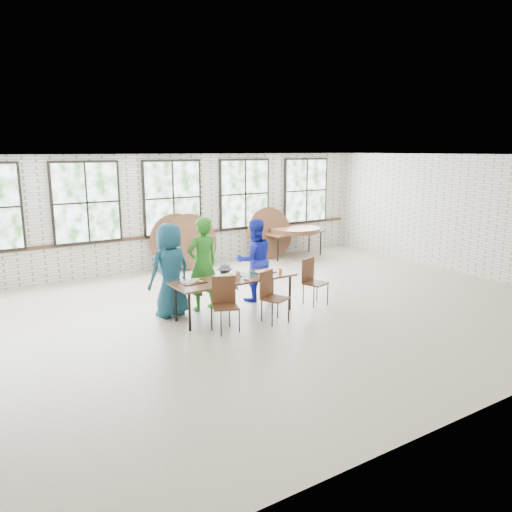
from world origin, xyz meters
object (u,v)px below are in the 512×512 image
Objects in this scene: chair_near_right at (271,292)px; storage_table at (294,234)px; chair_near_left at (224,299)px; dining_table at (234,280)px.

chair_near_right is 5.79m from storage_table.
storage_table is (3.81, 4.36, 0.13)m from chair_near_right.
chair_near_right is (0.93, -0.07, 0.00)m from chair_near_left.
dining_table is at bearing 96.90° from chair_near_right.
chair_near_left reaches higher than storage_table.
storage_table is (4.19, 3.71, -0.00)m from dining_table.
dining_table and storage_table have the same top height.
chair_near_right is at bearing 17.47° from chair_near_left.
chair_near_right is 0.51× the size of storage_table.
chair_near_left is at bearing -133.96° from dining_table.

